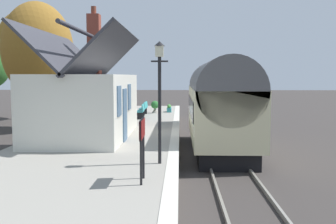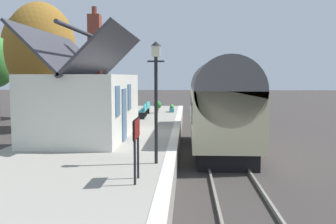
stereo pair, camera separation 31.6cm
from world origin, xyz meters
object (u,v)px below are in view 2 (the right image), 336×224
tree_mid_background (41,50)px  planter_under_sign (158,107)px  tree_distant (31,44)px  planter_edge_far (124,107)px  planter_by_door (121,113)px  lamp_post_platform (156,79)px  train (220,105)px  station_building (87,102)px  bench_near_building (146,108)px  bench_platform_end (143,111)px  station_sign_board (136,134)px  planter_bench_left (172,108)px

tree_mid_background → planter_under_sign: bearing=-73.5°
tree_distant → planter_edge_far: bearing=-117.5°
planter_by_door → planter_edge_far: bearing=5.1°
planter_under_sign → planter_by_door: bearing=144.9°
planter_under_sign → planter_edge_far: 2.37m
lamp_post_platform → tree_distant: size_ratio=0.41×
planter_by_door → lamp_post_platform: lamp_post_platform is taller
train → tree_distant: size_ratio=0.97×
planter_edge_far → tree_distant: bearing=62.5°
planter_by_door → lamp_post_platform: bearing=-165.5°
station_building → bench_near_building: bearing=-9.5°
train → station_building: size_ratio=1.17×
bench_platform_end → tree_mid_background: 7.92m
train → lamp_post_platform: 7.11m
tree_distant → tree_mid_background: (-6.41, -3.32, -0.98)m
bench_platform_end → planter_by_door: bearing=71.1°
train → tree_mid_background: tree_mid_background is taller
station_building → lamp_post_platform: (-5.02, -3.38, 1.03)m
station_sign_board → planter_edge_far: bearing=10.4°
planter_edge_far → tree_mid_background: 6.71m
bench_platform_end → planter_by_door: (0.51, 1.49, -0.20)m
bench_platform_end → station_sign_board: bearing=-174.1°
station_building → planter_edge_far: (10.45, 0.14, -1.11)m
tree_distant → station_sign_board: bearing=-152.0°
train → planter_bench_left: size_ratio=9.74×
planter_under_sign → tree_mid_background: 8.65m
station_building → planter_bench_left: size_ratio=8.33×
station_building → station_sign_board: 7.65m
tree_mid_background → station_sign_board: bearing=-151.8°
station_building → planter_under_sign: size_ratio=8.27×
planter_under_sign → lamp_post_platform: lamp_post_platform is taller
train → planter_under_sign: 9.81m
bench_platform_end → tree_mid_background: tree_mid_background is taller
bench_platform_end → planter_by_door: 1.59m
planter_under_sign → planter_bench_left: bearing=-50.3°
lamp_post_platform → bench_platform_end: bearing=8.3°
train → planter_bench_left: train is taller
planter_by_door → planter_bench_left: 4.91m
bench_platform_end → planter_under_sign: (3.51, -0.62, -0.02)m
station_sign_board → tree_distant: bearing=28.0°
planter_by_door → tree_mid_background: bearing=81.4°
station_building → lamp_post_platform: size_ratio=2.05×
station_building → bench_platform_end: size_ratio=5.25×
bench_platform_end → planter_by_door: size_ratio=1.38×
bench_platform_end → tree_distant: size_ratio=0.16×
station_building → tree_mid_background: size_ratio=0.89×
bench_near_building → tree_distant: (5.49, 10.10, 4.79)m
bench_platform_end → lamp_post_platform: bearing=-171.7°
tree_distant → tree_mid_background: size_ratio=1.07×
planter_bench_left → station_sign_board: (-18.43, 0.14, 0.92)m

